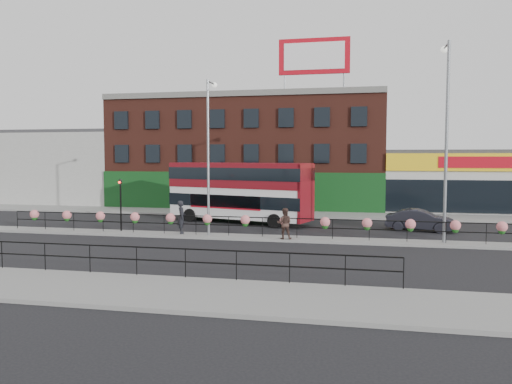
% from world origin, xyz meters
% --- Properties ---
extents(ground, '(120.00, 120.00, 0.00)m').
position_xyz_m(ground, '(0.00, 0.00, 0.00)').
color(ground, black).
rests_on(ground, ground).
extents(south_pavement, '(60.00, 4.00, 0.15)m').
position_xyz_m(south_pavement, '(0.00, -12.00, 0.07)').
color(south_pavement, gray).
rests_on(south_pavement, ground).
extents(north_pavement, '(60.00, 4.00, 0.15)m').
position_xyz_m(north_pavement, '(0.00, 12.00, 0.07)').
color(north_pavement, gray).
rests_on(north_pavement, ground).
extents(median, '(60.00, 1.60, 0.15)m').
position_xyz_m(median, '(0.00, 0.00, 0.07)').
color(median, gray).
rests_on(median, ground).
extents(yellow_line_inner, '(60.00, 0.10, 0.01)m').
position_xyz_m(yellow_line_inner, '(0.00, -9.70, 0.01)').
color(yellow_line_inner, gold).
rests_on(yellow_line_inner, ground).
extents(yellow_line_outer, '(60.00, 0.10, 0.01)m').
position_xyz_m(yellow_line_outer, '(0.00, -9.88, 0.01)').
color(yellow_line_outer, gold).
rests_on(yellow_line_outer, ground).
extents(brick_building, '(25.00, 12.21, 10.30)m').
position_xyz_m(brick_building, '(-4.00, 19.96, 5.13)').
color(brick_building, brown).
rests_on(brick_building, ground).
extents(supermarket, '(15.00, 12.25, 5.30)m').
position_xyz_m(supermarket, '(16.00, 19.90, 2.65)').
color(supermarket, silver).
rests_on(supermarket, ground).
extents(warehouse_west, '(15.50, 12.00, 7.30)m').
position_xyz_m(warehouse_west, '(-24.25, 20.00, 3.65)').
color(warehouse_west, '#ADADA8').
rests_on(warehouse_west, ground).
extents(billboard, '(6.00, 0.29, 4.40)m').
position_xyz_m(billboard, '(2.50, 14.99, 13.18)').
color(billboard, '#B90B19').
rests_on(billboard, brick_building).
extents(median_railing, '(30.04, 0.56, 1.23)m').
position_xyz_m(median_railing, '(-0.00, 0.00, 1.05)').
color(median_railing, black).
rests_on(median_railing, median).
extents(south_railing, '(20.04, 0.05, 1.12)m').
position_xyz_m(south_railing, '(-2.00, -10.10, 0.96)').
color(south_railing, black).
rests_on(south_railing, south_pavement).
extents(double_decker_bus, '(10.89, 5.46, 4.30)m').
position_xyz_m(double_decker_bus, '(-1.97, 6.63, 2.64)').
color(double_decker_bus, white).
rests_on(double_decker_bus, ground).
extents(car, '(2.96, 4.72, 1.38)m').
position_xyz_m(car, '(10.25, 5.21, 0.69)').
color(car, '#22232C').
rests_on(car, ground).
extents(pedestrian_a, '(1.04, 0.96, 1.97)m').
position_xyz_m(pedestrian_a, '(-3.95, 0.13, 1.14)').
color(pedestrian_a, black).
rests_on(pedestrian_a, median).
extents(pedestrian_b, '(0.98, 0.83, 1.74)m').
position_xyz_m(pedestrian_b, '(2.37, -0.55, 1.02)').
color(pedestrian_b, '#442E27').
rests_on(pedestrian_b, median).
extents(lamp_column_west, '(0.33, 1.59, 9.06)m').
position_xyz_m(lamp_column_west, '(-2.21, 0.22, 5.52)').
color(lamp_column_west, gray).
rests_on(lamp_column_west, median).
extents(lamp_column_east, '(0.38, 1.88, 10.71)m').
position_xyz_m(lamp_column_east, '(10.92, 0.46, 6.50)').
color(lamp_column_east, gray).
rests_on(lamp_column_east, median).
extents(traffic_light_median, '(0.15, 0.28, 3.65)m').
position_xyz_m(traffic_light_median, '(-8.00, 0.39, 2.47)').
color(traffic_light_median, black).
rests_on(traffic_light_median, median).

